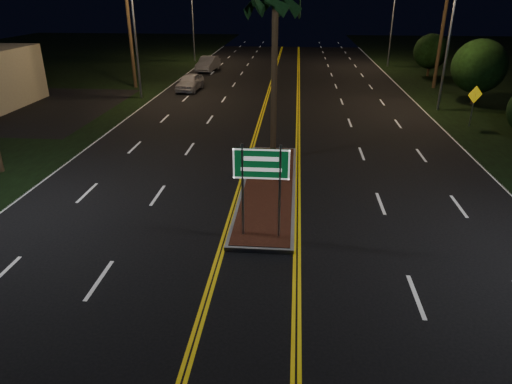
# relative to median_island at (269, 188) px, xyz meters

# --- Properties ---
(ground) EXTENTS (120.00, 120.00, 0.00)m
(ground) POSITION_rel_median_island_xyz_m (0.00, -7.00, -0.08)
(ground) COLOR black
(ground) RESTS_ON ground
(median_island) EXTENTS (2.25, 10.25, 0.17)m
(median_island) POSITION_rel_median_island_xyz_m (0.00, 0.00, 0.00)
(median_island) COLOR gray
(median_island) RESTS_ON ground
(highway_sign) EXTENTS (1.80, 0.08, 3.20)m
(highway_sign) POSITION_rel_median_island_xyz_m (0.00, -4.20, 2.32)
(highway_sign) COLOR gray
(highway_sign) RESTS_ON ground
(streetlight_left_mid) EXTENTS (1.91, 0.44, 9.00)m
(streetlight_left_mid) POSITION_rel_median_island_xyz_m (-10.61, 17.00, 5.57)
(streetlight_left_mid) COLOR gray
(streetlight_left_mid) RESTS_ON ground
(streetlight_left_far) EXTENTS (1.91, 0.44, 9.00)m
(streetlight_left_far) POSITION_rel_median_island_xyz_m (-10.61, 37.00, 5.57)
(streetlight_left_far) COLOR gray
(streetlight_left_far) RESTS_ON ground
(streetlight_right_mid) EXTENTS (1.91, 0.44, 9.00)m
(streetlight_right_mid) POSITION_rel_median_island_xyz_m (10.61, 15.00, 5.57)
(streetlight_right_mid) COLOR gray
(streetlight_right_mid) RESTS_ON ground
(streetlight_right_far) EXTENTS (1.91, 0.44, 9.00)m
(streetlight_right_far) POSITION_rel_median_island_xyz_m (10.61, 35.00, 5.57)
(streetlight_right_far) COLOR gray
(streetlight_right_far) RESTS_ON ground
(palm_median) EXTENTS (2.40, 2.40, 8.30)m
(palm_median) POSITION_rel_median_island_xyz_m (0.00, 3.50, 7.19)
(palm_median) COLOR #382819
(palm_median) RESTS_ON ground
(shrub_mid) EXTENTS (3.78, 3.78, 4.62)m
(shrub_mid) POSITION_rel_median_island_xyz_m (14.00, 17.00, 2.64)
(shrub_mid) COLOR #382819
(shrub_mid) RESTS_ON ground
(shrub_far) EXTENTS (3.24, 3.24, 3.96)m
(shrub_far) POSITION_rel_median_island_xyz_m (13.80, 29.00, 2.25)
(shrub_far) COLOR #382819
(shrub_far) RESTS_ON ground
(car_near) EXTENTS (2.43, 4.95, 1.60)m
(car_near) POSITION_rel_median_island_xyz_m (-7.83, 20.21, 0.72)
(car_near) COLOR #B9B9BF
(car_near) RESTS_ON ground
(car_far) EXTENTS (2.71, 5.25, 1.68)m
(car_far) POSITION_rel_median_island_xyz_m (-8.14, 30.25, 0.76)
(car_far) COLOR #AEAFB8
(car_far) RESTS_ON ground
(warning_sign) EXTENTS (0.97, 0.44, 2.49)m
(warning_sign) POSITION_rel_median_island_xyz_m (11.75, 10.75, 1.54)
(warning_sign) COLOR gray
(warning_sign) RESTS_ON ground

